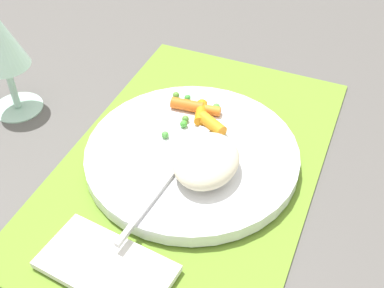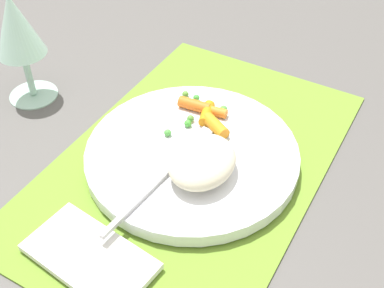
# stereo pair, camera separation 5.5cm
# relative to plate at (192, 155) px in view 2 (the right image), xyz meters

# --- Properties ---
(ground_plane) EXTENTS (2.40, 2.40, 0.00)m
(ground_plane) POSITION_rel_plate_xyz_m (0.00, 0.00, -0.01)
(ground_plane) COLOR #565451
(placemat) EXTENTS (0.48, 0.31, 0.01)m
(placemat) POSITION_rel_plate_xyz_m (0.00, 0.00, -0.01)
(placemat) COLOR olive
(placemat) RESTS_ON ground_plane
(plate) EXTENTS (0.27, 0.27, 0.02)m
(plate) POSITION_rel_plate_xyz_m (0.00, 0.00, 0.00)
(plate) COLOR white
(plate) RESTS_ON placemat
(rice_mound) EXTENTS (0.09, 0.07, 0.04)m
(rice_mound) POSITION_rel_plate_xyz_m (-0.03, -0.03, 0.03)
(rice_mound) COLOR beige
(rice_mound) RESTS_ON plate
(carrot_portion) EXTENTS (0.06, 0.09, 0.02)m
(carrot_portion) POSITION_rel_plate_xyz_m (0.06, 0.01, 0.02)
(carrot_portion) COLOR orange
(carrot_portion) RESTS_ON plate
(pea_scatter) EXTENTS (0.09, 0.09, 0.01)m
(pea_scatter) POSITION_rel_plate_xyz_m (0.05, 0.02, 0.01)
(pea_scatter) COLOR green
(pea_scatter) RESTS_ON plate
(fork) EXTENTS (0.20, 0.03, 0.01)m
(fork) POSITION_rel_plate_xyz_m (-0.04, 0.00, 0.01)
(fork) COLOR #BCBCBC
(fork) RESTS_ON plate
(wine_glass) EXTENTS (0.07, 0.07, 0.16)m
(wine_glass) POSITION_rel_plate_xyz_m (0.01, 0.27, 0.10)
(wine_glass) COLOR #B2E0CC
(wine_glass) RESTS_ON ground_plane
(napkin) EXTENTS (0.09, 0.15, 0.01)m
(napkin) POSITION_rel_plate_xyz_m (-0.18, 0.02, -0.00)
(napkin) COLOR white
(napkin) RESTS_ON placemat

